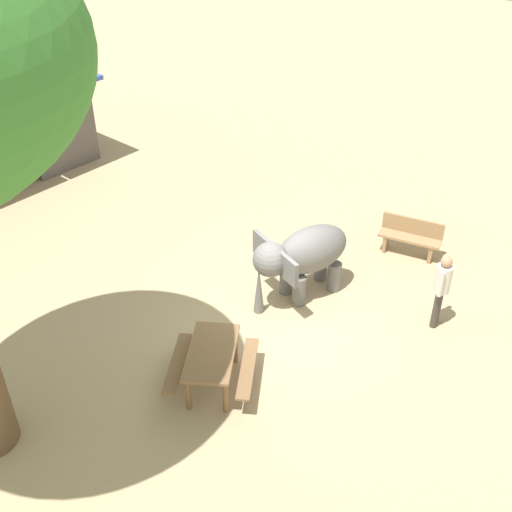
% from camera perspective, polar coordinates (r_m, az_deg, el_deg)
% --- Properties ---
extents(ground_plane, '(60.00, 60.00, 0.00)m').
position_cam_1_polar(ground_plane, '(12.72, 1.68, -5.96)').
color(ground_plane, tan).
extents(elephant, '(2.26, 1.66, 1.56)m').
position_cam_1_polar(elephant, '(12.86, 4.24, 0.06)').
color(elephant, slate).
rests_on(elephant, ground_plane).
extents(person_handler, '(0.49, 0.32, 1.62)m').
position_cam_1_polar(person_handler, '(12.59, 16.40, -2.58)').
color(person_handler, '#3F3833').
rests_on(person_handler, ground_plane).
extents(wooden_bench, '(0.76, 1.46, 0.88)m').
position_cam_1_polar(wooden_bench, '(14.84, 13.78, 1.78)').
color(wooden_bench, '#9E7A51').
rests_on(wooden_bench, ground_plane).
extents(picnic_table_near, '(2.07, 2.07, 0.78)m').
position_cam_1_polar(picnic_table_near, '(11.10, -4.00, -9.28)').
color(picnic_table_near, brown).
rests_on(picnic_table_near, ground_plane).
extents(market_stall_blue, '(2.50, 2.50, 2.52)m').
position_cam_1_polar(market_stall_blue, '(19.37, -18.33, 11.22)').
color(market_stall_blue, '#59514C').
rests_on(market_stall_blue, ground_plane).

